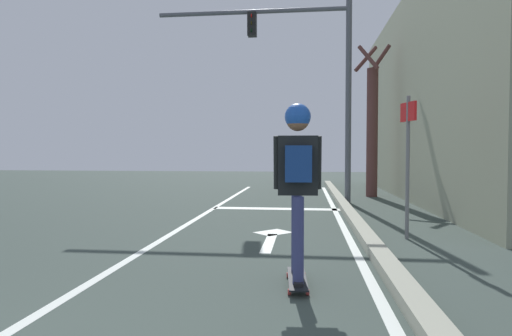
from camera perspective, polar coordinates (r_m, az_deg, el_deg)
The scene contains 11 objects.
lane_line_center at distance 7.48m, azimuth -11.10°, elevation -8.53°, with size 0.12×20.00×0.01m, color silver.
lane_line_curbside at distance 7.17m, azimuth 12.20°, elevation -9.01°, with size 0.12×20.00×0.01m, color silver.
stop_bar at distance 10.53m, azimuth 2.76°, elevation -5.42°, with size 3.09×0.40×0.01m, color silver.
lane_arrow_stem at distance 6.62m, azimuth 1.76°, elevation -9.89°, with size 0.16×1.40×0.01m, color silver.
lane_arrow_head at distance 7.45m, azimuth 2.32°, elevation -8.54°, with size 0.56×0.44×0.01m, color silver.
curb_strip at distance 7.19m, azimuth 14.21°, elevation -8.45°, with size 0.24×24.00×0.14m, color #9FA18C.
skateboard at distance 4.57m, azimuth 5.50°, elevation -14.49°, with size 0.25×0.84×0.09m.
skater at distance 4.37m, azimuth 5.56°, elevation 0.26°, with size 0.49×0.65×1.78m.
traffic_signal_mast at distance 12.18m, azimuth 6.49°, elevation 13.96°, with size 5.36×0.34×5.72m.
street_sign_post at distance 7.20m, azimuth 19.55°, elevation 2.80°, with size 0.16×0.43×2.27m.
roadside_tree at distance 13.87m, azimuth 15.18°, elevation 5.39°, with size 1.12×1.06×4.78m.
Camera 1 is at (2.34, -1.00, 1.37)m, focal length 30.08 mm.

